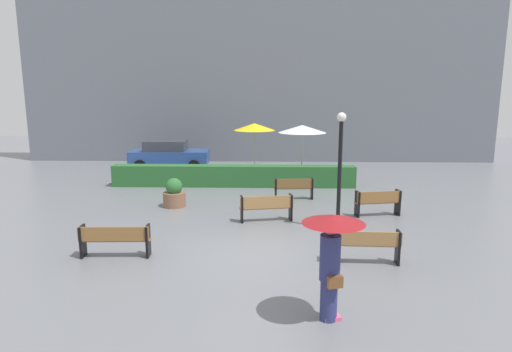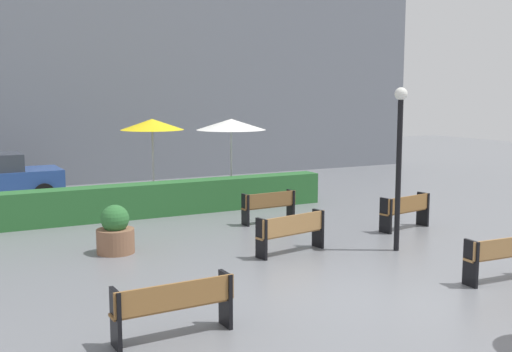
{
  "view_description": "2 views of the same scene",
  "coord_description": "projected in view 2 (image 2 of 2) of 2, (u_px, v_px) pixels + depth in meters",
  "views": [
    {
      "loc": [
        0.55,
        -10.95,
        4.23
      ],
      "look_at": [
        0.13,
        4.34,
        1.26
      ],
      "focal_mm": 30.99,
      "sensor_mm": 36.0,
      "label": 1
    },
    {
      "loc": [
        -6.19,
        -8.34,
        3.49
      ],
      "look_at": [
        0.19,
        4.11,
        1.6
      ],
      "focal_mm": 43.45,
      "sensor_mm": 36.0,
      "label": 2
    }
  ],
  "objects": [
    {
      "name": "ground_plane",
      "position": [
        355.0,
        297.0,
        10.62
      ],
      "size": [
        60.0,
        60.0,
        0.0
      ],
      "primitive_type": "plane",
      "color": "slate"
    },
    {
      "name": "bench_near_left",
      "position": [
        174.0,
        304.0,
        8.8
      ],
      "size": [
        1.81,
        0.44,
        0.84
      ],
      "color": "olive",
      "rests_on": "ground"
    },
    {
      "name": "bench_back_row",
      "position": [
        269.0,
        205.0,
        16.6
      ],
      "size": [
        1.57,
        0.43,
        0.84
      ],
      "color": "brown",
      "rests_on": "ground"
    },
    {
      "name": "bench_mid_center",
      "position": [
        292.0,
        230.0,
        13.45
      ],
      "size": [
        1.77,
        0.65,
        0.87
      ],
      "color": "#9E7242",
      "rests_on": "ground"
    },
    {
      "name": "bench_near_right",
      "position": [
        504.0,
        254.0,
        11.44
      ],
      "size": [
        1.68,
        0.41,
        0.85
      ],
      "color": "#9E7242",
      "rests_on": "ground"
    },
    {
      "name": "bench_far_right",
      "position": [
        406.0,
        209.0,
        15.8
      ],
      "size": [
        1.61,
        0.63,
        0.88
      ],
      "color": "olive",
      "rests_on": "ground"
    },
    {
      "name": "planter_pot",
      "position": [
        115.0,
        232.0,
        13.49
      ],
      "size": [
        0.82,
        0.82,
        1.07
      ],
      "color": "brown",
      "rests_on": "ground"
    },
    {
      "name": "lamp_post",
      "position": [
        399.0,
        151.0,
        13.47
      ],
      "size": [
        0.28,
        0.28,
        3.6
      ],
      "color": "black",
      "rests_on": "ground"
    },
    {
      "name": "patio_umbrella_yellow",
      "position": [
        152.0,
        125.0,
        19.75
      ],
      "size": [
        2.03,
        2.03,
        2.65
      ],
      "color": "silver",
      "rests_on": "ground"
    },
    {
      "name": "patio_umbrella_white",
      "position": [
        231.0,
        125.0,
        19.78
      ],
      "size": [
        2.23,
        2.23,
        2.65
      ],
      "color": "silver",
      "rests_on": "ground"
    },
    {
      "name": "hedge_strip",
      "position": [
        150.0,
        200.0,
        17.52
      ],
      "size": [
        10.81,
        0.7,
        0.94
      ],
      "primitive_type": "cube",
      "color": "#28602D",
      "rests_on": "ground"
    },
    {
      "name": "building_facade",
      "position": [
        113.0,
        58.0,
        24.08
      ],
      "size": [
        28.0,
        1.2,
        9.64
      ],
      "primitive_type": "cube",
      "color": "slate",
      "rests_on": "ground"
    }
  ]
}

